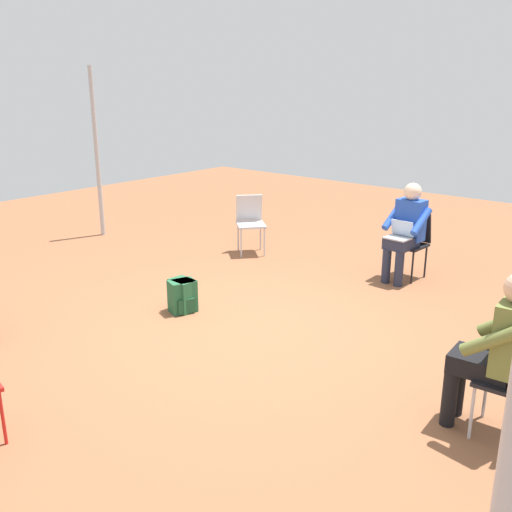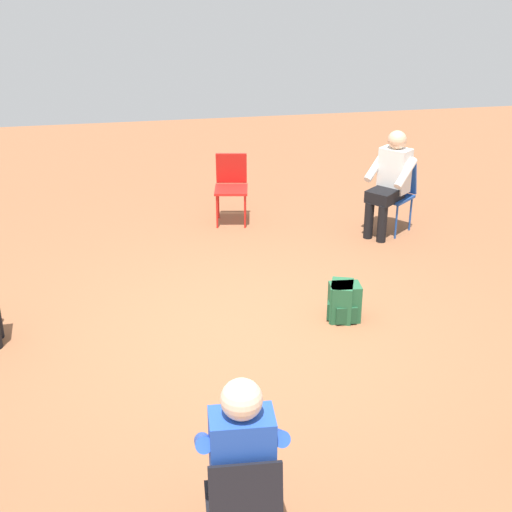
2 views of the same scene
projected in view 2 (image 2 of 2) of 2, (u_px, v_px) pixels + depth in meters
ground_plane at (245, 333)px, 6.43m from camera, size 16.64×16.64×0.00m
chair_north at (231, 183)px, 8.77m from camera, size 0.46×0.50×0.85m
chair_northeast at (396, 191)px, 8.51m from camera, size 0.58×0.58×0.85m
chair_south at (244, 506)px, 3.79m from camera, size 0.42×0.46×0.85m
person_with_laptop at (240, 456)px, 3.87m from camera, size 0.51×0.54×1.24m
person_in_white at (390, 178)px, 8.31m from camera, size 0.63×0.63×1.24m
backpack_near_laptop_user at (344, 304)px, 6.59m from camera, size 0.29×0.26×0.36m
backpack_by_empty_chair at (341, 303)px, 6.61m from camera, size 0.30×0.33×0.36m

